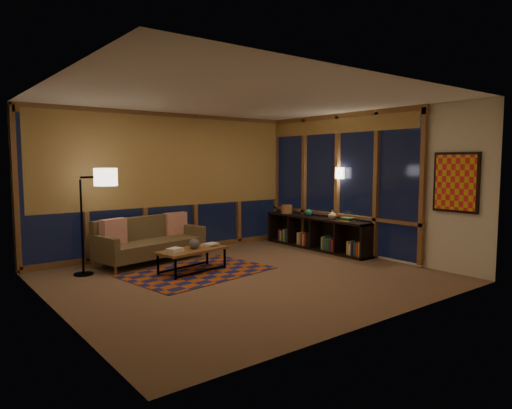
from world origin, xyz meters
TOP-DOWN VIEW (x-y plane):
  - floor at (0.00, 0.00)m, footprint 5.50×5.00m
  - ceiling at (0.00, 0.00)m, footprint 5.50×5.00m
  - walls at (0.00, 0.00)m, footprint 5.51×5.01m
  - window_wall_back at (0.00, 2.43)m, footprint 5.30×0.16m
  - window_wall_right at (2.68, 0.60)m, footprint 0.16×3.70m
  - wall_art at (2.71, -1.85)m, footprint 0.06×0.74m
  - wall_sconce at (2.62, 0.45)m, footprint 0.12×0.18m
  - sofa at (-0.70, 1.85)m, footprint 2.02×1.12m
  - pillow_left at (-1.36, 1.87)m, footprint 0.49×0.30m
  - pillow_right at (-0.03, 2.19)m, footprint 0.45×0.19m
  - area_rug at (-0.42, 0.70)m, footprint 2.40×1.79m
  - coffee_table at (-0.49, 0.78)m, footprint 1.20×0.71m
  - book_stack_a at (-0.84, 0.72)m, footprint 0.28×0.25m
  - book_stack_b at (-0.11, 0.83)m, footprint 0.30×0.26m
  - ceramic_pot at (-0.45, 0.77)m, footprint 0.18×0.18m
  - floor_lamp at (-1.93, 1.68)m, footprint 0.58×0.41m
  - bookshelf at (2.49, 0.93)m, footprint 0.40×2.61m
  - basket at (2.47, 1.83)m, footprint 0.25×0.25m
  - teal_bowl at (2.49, 1.17)m, footprint 0.15×0.15m
  - vase at (2.49, 0.51)m, footprint 0.21×0.21m
  - shelf_book_stack at (2.49, 0.13)m, footprint 0.26×0.31m

SIDE VIEW (x-z plane):
  - floor at x=0.00m, z-range -0.01..0.01m
  - area_rug at x=-0.42m, z-range 0.00..0.01m
  - coffee_table at x=-0.49m, z-range 0.00..0.37m
  - bookshelf at x=2.49m, z-range 0.00..0.65m
  - sofa at x=-0.70m, z-range 0.00..0.78m
  - book_stack_b at x=-0.11m, z-range 0.37..0.43m
  - book_stack_a at x=-0.84m, z-range 0.37..0.44m
  - ceramic_pot at x=-0.45m, z-range 0.37..0.55m
  - pillow_right at x=-0.03m, z-range 0.39..0.83m
  - pillow_left at x=-1.36m, z-range 0.39..0.85m
  - shelf_book_stack at x=2.49m, z-range 0.65..0.73m
  - teal_bowl at x=2.49m, z-range 0.65..0.80m
  - vase at x=2.49m, z-range 0.65..0.83m
  - basket at x=2.47m, z-range 0.65..0.83m
  - floor_lamp at x=-1.93m, z-range 0.00..1.68m
  - walls at x=0.00m, z-range 0.00..2.70m
  - window_wall_back at x=0.00m, z-range 0.05..2.65m
  - window_wall_right at x=2.68m, z-range 0.05..2.65m
  - wall_art at x=2.71m, z-range 0.98..1.92m
  - wall_sconce at x=2.62m, z-range 1.44..1.66m
  - ceiling at x=0.00m, z-range 2.70..2.71m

